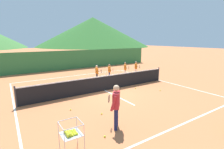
# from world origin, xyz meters

# --- Properties ---
(ground_plane) EXTENTS (120.00, 120.00, 0.00)m
(ground_plane) POSITION_xyz_m (0.00, 0.00, 0.00)
(ground_plane) COLOR #C67042
(line_baseline_near) EXTENTS (10.04, 0.08, 0.01)m
(line_baseline_near) POSITION_xyz_m (0.00, -5.33, 0.00)
(line_baseline_near) COLOR white
(line_baseline_near) RESTS_ON ground
(line_baseline_far) EXTENTS (10.04, 0.08, 0.01)m
(line_baseline_far) POSITION_xyz_m (0.00, 5.25, 0.00)
(line_baseline_far) COLOR white
(line_baseline_far) RESTS_ON ground
(line_sideline_west) EXTENTS (0.08, 10.58, 0.01)m
(line_sideline_west) POSITION_xyz_m (-5.02, 0.00, 0.00)
(line_sideline_west) COLOR white
(line_sideline_west) RESTS_ON ground
(line_sideline_east) EXTENTS (0.08, 10.58, 0.01)m
(line_sideline_east) POSITION_xyz_m (5.02, 0.00, 0.00)
(line_sideline_east) COLOR white
(line_sideline_east) RESTS_ON ground
(line_service_center) EXTENTS (0.08, 5.84, 0.01)m
(line_service_center) POSITION_xyz_m (0.00, 0.00, 0.00)
(line_service_center) COLOR white
(line_service_center) RESTS_ON ground
(tennis_net) EXTENTS (9.90, 0.08, 1.05)m
(tennis_net) POSITION_xyz_m (0.00, 0.00, 0.50)
(tennis_net) COLOR #333338
(tennis_net) RESTS_ON ground
(instructor) EXTENTS (0.58, 0.80, 1.64)m
(instructor) POSITION_xyz_m (-1.97, -4.15, 0.98)
(instructor) COLOR #191E4C
(instructor) RESTS_ON ground
(student_0) EXTENTS (0.41, 0.69, 1.26)m
(student_0) POSITION_xyz_m (0.70, 2.37, 0.76)
(student_0) COLOR black
(student_0) RESTS_ON ground
(student_1) EXTENTS (0.44, 0.69, 1.27)m
(student_1) POSITION_xyz_m (1.80, 2.31, 0.76)
(student_1) COLOR navy
(student_1) RESTS_ON ground
(student_2) EXTENTS (0.44, 0.70, 1.28)m
(student_2) POSITION_xyz_m (3.49, 2.45, 0.77)
(student_2) COLOR silver
(student_2) RESTS_ON ground
(student_3) EXTENTS (0.44, 0.70, 1.29)m
(student_3) POSITION_xyz_m (4.59, 2.32, 0.78)
(student_3) COLOR silver
(student_3) RESTS_ON ground
(ball_cart) EXTENTS (0.58, 0.58, 0.90)m
(ball_cart) POSITION_xyz_m (-3.80, -4.55, 0.59)
(ball_cart) COLOR #B7B7BC
(ball_cart) RESTS_ON ground
(tennis_ball_0) EXTENTS (0.07, 0.07, 0.07)m
(tennis_ball_0) POSITION_xyz_m (2.91, -1.96, 0.03)
(tennis_ball_0) COLOR yellow
(tennis_ball_0) RESTS_ON ground
(tennis_ball_1) EXTENTS (0.07, 0.07, 0.07)m
(tennis_ball_1) POSITION_xyz_m (-2.86, -1.77, 0.03)
(tennis_ball_1) COLOR yellow
(tennis_ball_1) RESTS_ON ground
(tennis_ball_2) EXTENTS (0.07, 0.07, 0.07)m
(tennis_ball_2) POSITION_xyz_m (-1.87, -2.91, 0.03)
(tennis_ball_2) COLOR yellow
(tennis_ball_2) RESTS_ON ground
(tennis_ball_3) EXTENTS (0.07, 0.07, 0.07)m
(tennis_ball_3) POSITION_xyz_m (1.91, -0.76, 0.03)
(tennis_ball_3) COLOR yellow
(tennis_ball_3) RESTS_ON ground
(tennis_ball_4) EXTENTS (0.07, 0.07, 0.07)m
(tennis_ball_4) POSITION_xyz_m (-3.34, -3.41, 0.03)
(tennis_ball_4) COLOR yellow
(tennis_ball_4) RESTS_ON ground
(tennis_ball_5) EXTENTS (0.07, 0.07, 0.07)m
(tennis_ball_5) POSITION_xyz_m (-2.63, -4.47, 0.03)
(tennis_ball_5) COLOR yellow
(tennis_ball_5) RESTS_ON ground
(windscreen_fence) EXTENTS (22.08, 0.08, 2.04)m
(windscreen_fence) POSITION_xyz_m (0.00, 8.68, 1.02)
(windscreen_fence) COLOR #33753D
(windscreen_fence) RESTS_ON ground
(hill_1) EXTENTS (49.87, 49.87, 12.85)m
(hill_1) POSITION_xyz_m (29.76, 61.05, 6.42)
(hill_1) COLOR #2D6628
(hill_1) RESTS_ON ground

